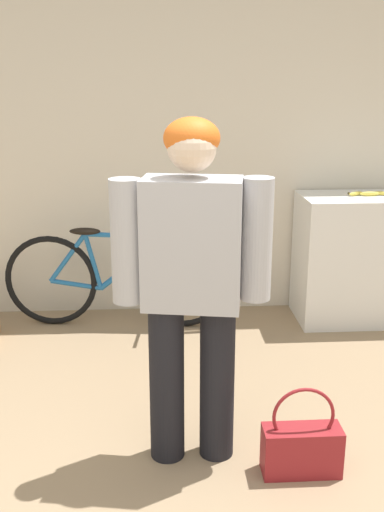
{
  "coord_description": "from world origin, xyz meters",
  "views": [
    {
      "loc": [
        -0.1,
        -1.61,
        1.75
      ],
      "look_at": [
        0.06,
        0.88,
        1.0
      ],
      "focal_mm": 42.0,
      "sensor_mm": 36.0,
      "label": 1
    }
  ],
  "objects_px": {
    "person": "(192,274)",
    "banana": "(369,194)",
    "handbag": "(302,447)",
    "bicycle": "(116,279)"
  },
  "relations": [
    {
      "from": "handbag",
      "to": "bicycle",
      "type": "bearing_deg",
      "value": 117.96
    },
    {
      "from": "person",
      "to": "banana",
      "type": "xyz_separation_m",
      "value": [
        1.36,
        1.63,
        0.04
      ]
    },
    {
      "from": "bicycle",
      "to": "banana",
      "type": "relative_size",
      "value": 5.12
    },
    {
      "from": "bicycle",
      "to": "banana",
      "type": "distance_m",
      "value": 1.9
    },
    {
      "from": "person",
      "to": "bicycle",
      "type": "height_order",
      "value": "person"
    },
    {
      "from": "handbag",
      "to": "banana",
      "type": "bearing_deg",
      "value": 64.19
    },
    {
      "from": "bicycle",
      "to": "handbag",
      "type": "relative_size",
      "value": 3.73
    },
    {
      "from": "banana",
      "to": "handbag",
      "type": "distance_m",
      "value": 2.16
    },
    {
      "from": "person",
      "to": "handbag",
      "type": "bearing_deg",
      "value": -10.01
    },
    {
      "from": "banana",
      "to": "handbag",
      "type": "relative_size",
      "value": 0.73
    }
  ]
}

